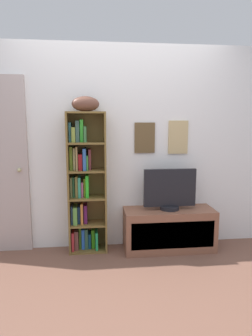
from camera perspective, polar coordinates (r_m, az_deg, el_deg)
ground at (r=2.73m, az=0.75°, el=-23.98°), size 5.20×5.20×0.04m
back_wall at (r=3.43m, az=-1.50°, el=3.86°), size 4.80×0.08×2.32m
bookshelf at (r=3.36m, az=-8.10°, el=-3.71°), size 0.42×0.25×1.57m
football at (r=3.26m, az=-7.80°, el=12.13°), size 0.31×0.20×0.16m
tv_stand at (r=3.51m, az=8.26°, el=-11.60°), size 1.03×0.39×0.47m
television at (r=3.38m, az=8.43°, el=-4.24°), size 0.59×0.22×0.47m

